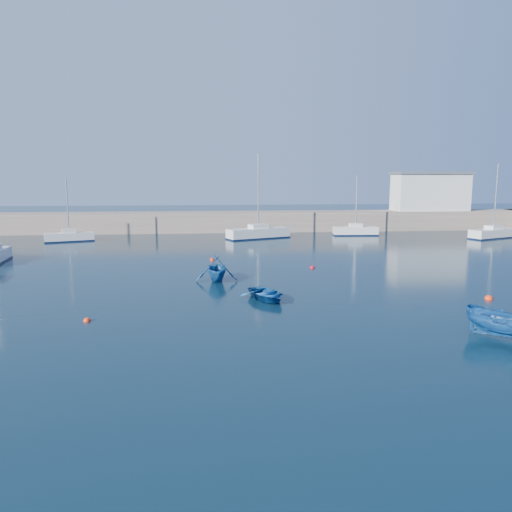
{
  "coord_description": "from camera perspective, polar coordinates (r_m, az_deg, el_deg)",
  "views": [
    {
      "loc": [
        -1.01,
        -20.73,
        7.21
      ],
      "look_at": [
        2.56,
        14.45,
        1.6
      ],
      "focal_mm": 35.0,
      "sensor_mm": 36.0,
      "label": 1
    }
  ],
  "objects": [
    {
      "name": "ground",
      "position": [
        21.97,
        -2.88,
        -10.16
      ],
      "size": [
        220.0,
        220.0,
        0.0
      ],
      "primitive_type": "plane",
      "color": "#0A202F",
      "rests_on": "ground"
    },
    {
      "name": "back_wall",
      "position": [
        67.0,
        -4.92,
        3.93
      ],
      "size": [
        96.0,
        4.5,
        2.6
      ],
      "primitive_type": "cube",
      "color": "gray",
      "rests_on": "ground"
    },
    {
      "name": "harbor_office",
      "position": [
        73.61,
        19.26,
        6.88
      ],
      "size": [
        10.0,
        4.0,
        5.0
      ],
      "primitive_type": "cube",
      "color": "silver",
      "rests_on": "back_wall"
    },
    {
      "name": "sailboat_5",
      "position": [
        60.16,
        -20.56,
        2.09
      ],
      "size": [
        5.45,
        3.06,
        7.04
      ],
      "rotation": [
        0.0,
        0.0,
        1.89
      ],
      "color": "silver",
      "rests_on": "ground"
    },
    {
      "name": "sailboat_6",
      "position": [
        59.21,
        0.27,
        2.67
      ],
      "size": [
        7.82,
        4.83,
        9.92
      ],
      "rotation": [
        0.0,
        0.0,
        1.96
      ],
      "color": "silver",
      "rests_on": "ground"
    },
    {
      "name": "sailboat_7",
      "position": [
        63.57,
        11.3,
        2.88
      ],
      "size": [
        5.54,
        1.81,
        7.36
      ],
      "rotation": [
        0.0,
        0.0,
        1.52
      ],
      "color": "silver",
      "rests_on": "ground"
    },
    {
      "name": "sailboat_8",
      "position": [
        65.82,
        25.48,
        2.38
      ],
      "size": [
        6.87,
        4.31,
        8.76
      ],
      "rotation": [
        0.0,
        0.0,
        1.97
      ],
      "color": "silver",
      "rests_on": "ground"
    },
    {
      "name": "dinghy_center",
      "position": [
        29.59,
        1.21,
        -4.4
      ],
      "size": [
        3.43,
        3.99,
        0.7
      ],
      "primitive_type": "imported",
      "rotation": [
        0.0,
        0.0,
        0.36
      ],
      "color": "#144A8C",
      "rests_on": "ground"
    },
    {
      "name": "dinghy_left",
      "position": [
        35.0,
        -4.51,
        -1.43
      ],
      "size": [
        2.95,
        3.4,
        1.77
      ],
      "primitive_type": "imported",
      "rotation": [
        0.0,
        0.0,
        -0.02
      ],
      "color": "#144A8C",
      "rests_on": "ground"
    },
    {
      "name": "dinghy_right",
      "position": [
        25.14,
        26.74,
        -6.96
      ],
      "size": [
        3.46,
        3.67,
        1.42
      ],
      "primitive_type": "imported",
      "rotation": [
        0.0,
        0.0,
        0.72
      ],
      "color": "#144A8C",
      "rests_on": "ground"
    },
    {
      "name": "buoy_0",
      "position": [
        26.83,
        -18.74,
        -7.07
      ],
      "size": [
        0.38,
        0.38,
        0.38
      ],
      "primitive_type": "sphere",
      "color": "#FF300D",
      "rests_on": "ground"
    },
    {
      "name": "buoy_1",
      "position": [
        40.2,
        6.45,
        -1.37
      ],
      "size": [
        0.41,
        0.41,
        0.41
      ],
      "primitive_type": "sphere",
      "color": "#B00D1E",
      "rests_on": "ground"
    },
    {
      "name": "buoy_2",
      "position": [
        32.94,
        25.05,
        -4.49
      ],
      "size": [
        0.49,
        0.49,
        0.49
      ],
      "primitive_type": "sphere",
      "color": "#FF300D",
      "rests_on": "ground"
    },
    {
      "name": "buoy_3",
      "position": [
        43.89,
        -5.03,
        -0.47
      ],
      "size": [
        0.42,
        0.42,
        0.42
      ],
      "primitive_type": "sphere",
      "color": "#FF300D",
      "rests_on": "ground"
    }
  ]
}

